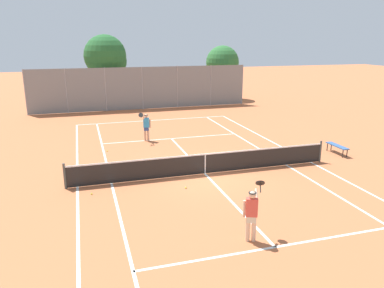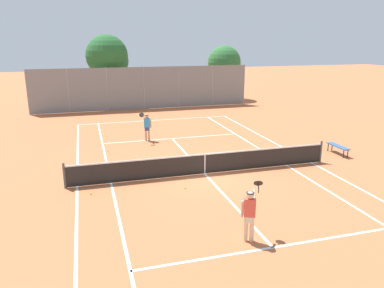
{
  "view_description": "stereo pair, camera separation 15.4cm",
  "coord_description": "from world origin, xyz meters",
  "px_view_note": "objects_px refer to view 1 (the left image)",
  "views": [
    {
      "loc": [
        -5.09,
        -14.96,
        5.86
      ],
      "look_at": [
        -0.16,
        1.5,
        1.0
      ],
      "focal_mm": 35.0,
      "sensor_mm": 36.0,
      "label": 1
    },
    {
      "loc": [
        -4.95,
        -15.0,
        5.86
      ],
      "look_at": [
        -0.16,
        1.5,
        1.0
      ],
      "focal_mm": 35.0,
      "sensor_mm": 36.0,
      "label": 2
    }
  ],
  "objects_px": {
    "tennis_net": "(205,163)",
    "tree_behind_left": "(107,57)",
    "player_near_side": "(252,212)",
    "player_far_left": "(146,125)",
    "loose_tennis_ball_0": "(245,160)",
    "loose_tennis_ball_2": "(107,151)",
    "loose_tennis_ball_3": "(186,188)",
    "loose_tennis_ball_1": "(92,194)",
    "courtside_bench": "(337,146)",
    "tree_behind_right": "(222,63)"
  },
  "relations": [
    {
      "from": "tennis_net",
      "to": "tree_behind_left",
      "type": "height_order",
      "value": "tree_behind_left"
    },
    {
      "from": "player_near_side",
      "to": "player_far_left",
      "type": "height_order",
      "value": "same"
    },
    {
      "from": "loose_tennis_ball_0",
      "to": "loose_tennis_ball_2",
      "type": "height_order",
      "value": "same"
    },
    {
      "from": "tennis_net",
      "to": "loose_tennis_ball_0",
      "type": "relative_size",
      "value": 181.82
    },
    {
      "from": "loose_tennis_ball_3",
      "to": "tennis_net",
      "type": "bearing_deg",
      "value": 47.17
    },
    {
      "from": "loose_tennis_ball_0",
      "to": "loose_tennis_ball_1",
      "type": "height_order",
      "value": "same"
    },
    {
      "from": "loose_tennis_ball_3",
      "to": "tree_behind_left",
      "type": "height_order",
      "value": "tree_behind_left"
    },
    {
      "from": "player_far_left",
      "to": "loose_tennis_ball_0",
      "type": "xyz_separation_m",
      "value": [
        4.05,
        -5.09,
        -0.89
      ]
    },
    {
      "from": "player_far_left",
      "to": "tree_behind_left",
      "type": "distance_m",
      "value": 13.09
    },
    {
      "from": "loose_tennis_ball_3",
      "to": "loose_tennis_ball_2",
      "type": "bearing_deg",
      "value": 113.29
    },
    {
      "from": "player_near_side",
      "to": "loose_tennis_ball_2",
      "type": "relative_size",
      "value": 26.88
    },
    {
      "from": "player_near_side",
      "to": "tree_behind_left",
      "type": "bearing_deg",
      "value": 94.83
    },
    {
      "from": "loose_tennis_ball_2",
      "to": "loose_tennis_ball_0",
      "type": "bearing_deg",
      "value": -28.4
    },
    {
      "from": "loose_tennis_ball_3",
      "to": "courtside_bench",
      "type": "relative_size",
      "value": 0.04
    },
    {
      "from": "loose_tennis_ball_3",
      "to": "player_far_left",
      "type": "bearing_deg",
      "value": 91.65
    },
    {
      "from": "tree_behind_left",
      "to": "tree_behind_right",
      "type": "xyz_separation_m",
      "value": [
        11.1,
        1.03,
        -0.74
      ]
    },
    {
      "from": "tennis_net",
      "to": "tree_behind_right",
      "type": "xyz_separation_m",
      "value": [
        8.47,
        20.0,
        3.03
      ]
    },
    {
      "from": "player_far_left",
      "to": "loose_tennis_ball_0",
      "type": "bearing_deg",
      "value": -51.52
    },
    {
      "from": "tennis_net",
      "to": "loose_tennis_ball_0",
      "type": "height_order",
      "value": "tennis_net"
    },
    {
      "from": "tennis_net",
      "to": "tree_behind_right",
      "type": "height_order",
      "value": "tree_behind_right"
    },
    {
      "from": "tennis_net",
      "to": "loose_tennis_ball_3",
      "type": "xyz_separation_m",
      "value": [
        -1.29,
        -1.39,
        -0.48
      ]
    },
    {
      "from": "tennis_net",
      "to": "player_near_side",
      "type": "distance_m",
      "value": 5.88
    },
    {
      "from": "player_far_left",
      "to": "courtside_bench",
      "type": "bearing_deg",
      "value": -30.89
    },
    {
      "from": "loose_tennis_ball_0",
      "to": "tennis_net",
      "type": "bearing_deg",
      "value": -153.41
    },
    {
      "from": "player_far_left",
      "to": "loose_tennis_ball_1",
      "type": "distance_m",
      "value": 8.12
    },
    {
      "from": "player_far_left",
      "to": "loose_tennis_ball_2",
      "type": "bearing_deg",
      "value": -146.79
    },
    {
      "from": "player_far_left",
      "to": "loose_tennis_ball_2",
      "type": "height_order",
      "value": "player_far_left"
    },
    {
      "from": "tennis_net",
      "to": "courtside_bench",
      "type": "distance_m",
      "value": 7.67
    },
    {
      "from": "player_near_side",
      "to": "loose_tennis_ball_3",
      "type": "relative_size",
      "value": 26.88
    },
    {
      "from": "tennis_net",
      "to": "loose_tennis_ball_0",
      "type": "xyz_separation_m",
      "value": [
        2.53,
        1.27,
        -0.48
      ]
    },
    {
      "from": "courtside_bench",
      "to": "loose_tennis_ball_0",
      "type": "bearing_deg",
      "value": 175.8
    },
    {
      "from": "tennis_net",
      "to": "loose_tennis_ball_2",
      "type": "relative_size",
      "value": 181.82
    },
    {
      "from": "player_far_left",
      "to": "tennis_net",
      "type": "bearing_deg",
      "value": -76.59
    },
    {
      "from": "player_far_left",
      "to": "loose_tennis_ball_1",
      "type": "height_order",
      "value": "player_far_left"
    },
    {
      "from": "tennis_net",
      "to": "loose_tennis_ball_1",
      "type": "distance_m",
      "value": 5.08
    },
    {
      "from": "loose_tennis_ball_2",
      "to": "tree_behind_left",
      "type": "height_order",
      "value": "tree_behind_left"
    },
    {
      "from": "tennis_net",
      "to": "player_far_left",
      "type": "height_order",
      "value": "player_far_left"
    },
    {
      "from": "player_far_left",
      "to": "loose_tennis_ball_1",
      "type": "xyz_separation_m",
      "value": [
        -3.46,
        -7.3,
        -0.89
      ]
    },
    {
      "from": "player_near_side",
      "to": "tree_behind_right",
      "type": "bearing_deg",
      "value": 70.8
    },
    {
      "from": "tennis_net",
      "to": "player_far_left",
      "type": "bearing_deg",
      "value": 103.41
    },
    {
      "from": "loose_tennis_ball_1",
      "to": "player_near_side",
      "type": "bearing_deg",
      "value": -47.82
    },
    {
      "from": "loose_tennis_ball_3",
      "to": "loose_tennis_ball_0",
      "type": "bearing_deg",
      "value": 34.84
    },
    {
      "from": "tennis_net",
      "to": "loose_tennis_ball_3",
      "type": "distance_m",
      "value": 1.96
    },
    {
      "from": "loose_tennis_ball_0",
      "to": "courtside_bench",
      "type": "distance_m",
      "value": 5.12
    },
    {
      "from": "tree_behind_right",
      "to": "loose_tennis_ball_2",
      "type": "bearing_deg",
      "value": -129.19
    },
    {
      "from": "loose_tennis_ball_3",
      "to": "tree_behind_left",
      "type": "xyz_separation_m",
      "value": [
        -1.33,
        20.36,
        4.25
      ]
    },
    {
      "from": "tennis_net",
      "to": "player_near_side",
      "type": "bearing_deg",
      "value": -95.15
    },
    {
      "from": "tree_behind_right",
      "to": "loose_tennis_ball_1",
      "type": "bearing_deg",
      "value": -122.71
    },
    {
      "from": "loose_tennis_ball_1",
      "to": "courtside_bench",
      "type": "distance_m",
      "value": 12.73
    },
    {
      "from": "courtside_bench",
      "to": "tree_behind_left",
      "type": "distance_m",
      "value": 21.14
    }
  ]
}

